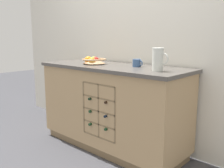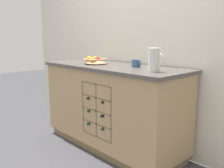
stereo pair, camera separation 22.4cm
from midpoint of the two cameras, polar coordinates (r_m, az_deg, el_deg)
The scene contains 6 objects.
ground_plane at distance 2.96m, azimuth -2.24°, elevation -14.03°, with size 14.00×14.00×0.00m, color #424247.
back_wall at distance 2.97m, azimuth 2.80°, elevation 11.42°, with size 4.40×0.06×2.55m, color silver.
kitchen_island at distance 2.79m, azimuth -2.33°, elevation -5.17°, with size 1.73×0.66×0.93m.
fruit_bowl at distance 2.85m, azimuth -6.49°, elevation 5.37°, with size 0.28×0.28×0.09m.
white_pitcher at distance 2.23m, azimuth 7.67°, elevation 5.66°, with size 0.16×0.10×0.21m.
ceramic_mug at distance 2.57m, azimuth 3.23°, elevation 4.81°, with size 0.12×0.08×0.08m.
Camera 1 is at (1.81, -1.99, 1.23)m, focal length 40.00 mm.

